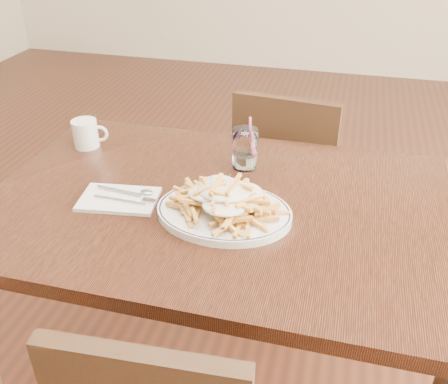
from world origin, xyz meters
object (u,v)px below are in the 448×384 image
(table, at_px, (217,225))
(coffee_mug, at_px, (86,134))
(fries_plate, at_px, (224,212))
(water_glass, at_px, (245,151))
(loaded_fries, at_px, (224,195))
(chair_far, at_px, (287,176))

(table, height_order, coffee_mug, coffee_mug)
(coffee_mug, bearing_deg, fries_plate, -27.77)
(table, relative_size, fries_plate, 3.27)
(fries_plate, distance_m, water_glass, 0.27)
(loaded_fries, bearing_deg, coffee_mug, 152.23)
(chair_far, relative_size, loaded_fries, 2.99)
(fries_plate, height_order, loaded_fries, loaded_fries)
(table, relative_size, chair_far, 1.45)
(chair_far, xyz_separation_m, fries_plate, (-0.07, -0.73, 0.29))
(chair_far, relative_size, coffee_mug, 7.61)
(fries_plate, relative_size, water_glass, 2.31)
(table, relative_size, coffee_mug, 11.02)
(water_glass, bearing_deg, coffee_mug, 179.33)
(fries_plate, bearing_deg, chair_far, 84.78)
(chair_far, bearing_deg, fries_plate, -95.22)
(coffee_mug, bearing_deg, water_glass, -0.67)
(loaded_fries, bearing_deg, water_glass, 91.40)
(fries_plate, height_order, water_glass, water_glass)
(water_glass, bearing_deg, loaded_fries, -88.60)
(table, xyz_separation_m, water_glass, (0.03, 0.20, 0.13))
(loaded_fries, bearing_deg, chair_far, 84.78)
(chair_far, bearing_deg, table, -98.85)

